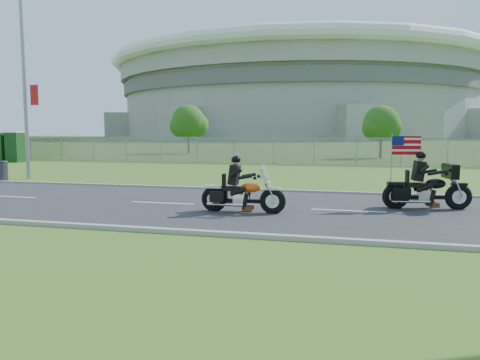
% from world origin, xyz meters
% --- Properties ---
extents(ground, '(420.00, 420.00, 0.00)m').
position_xyz_m(ground, '(0.00, 0.00, 0.00)').
color(ground, '#315D1D').
rests_on(ground, ground).
extents(road, '(120.00, 8.00, 0.04)m').
position_xyz_m(road, '(0.00, 0.00, 0.02)').
color(road, '#28282B').
rests_on(road, ground).
extents(curb_north, '(120.00, 0.18, 0.12)m').
position_xyz_m(curb_north, '(0.00, 4.05, 0.05)').
color(curb_north, '#9E9B93').
rests_on(curb_north, ground).
extents(curb_south, '(120.00, 0.18, 0.12)m').
position_xyz_m(curb_south, '(0.00, -4.05, 0.05)').
color(curb_south, '#9E9B93').
rests_on(curb_south, ground).
extents(fence, '(60.00, 0.03, 2.00)m').
position_xyz_m(fence, '(-5.00, 20.00, 1.00)').
color(fence, gray).
rests_on(fence, ground).
extents(stadium, '(140.40, 140.40, 29.20)m').
position_xyz_m(stadium, '(-20.00, 170.00, 15.58)').
color(stadium, '#A3A099').
rests_on(stadium, ground).
extents(streetlight, '(0.90, 2.46, 10.00)m').
position_xyz_m(streetlight, '(-11.98, 6.22, 5.64)').
color(streetlight, gray).
rests_on(streetlight, ground).
extents(porta_toilet_a, '(1.10, 1.10, 2.30)m').
position_xyz_m(porta_toilet_a, '(-22.00, 17.00, 1.15)').
color(porta_toilet_a, '#123B14').
rests_on(porta_toilet_a, ground).
extents(porta_toilet_b, '(1.10, 1.10, 2.30)m').
position_xyz_m(porta_toilet_b, '(-23.40, 17.00, 1.15)').
color(porta_toilet_b, '#123B14').
rests_on(porta_toilet_b, ground).
extents(tree_fence_near, '(3.52, 3.28, 4.75)m').
position_xyz_m(tree_fence_near, '(6.04, 30.04, 2.97)').
color(tree_fence_near, '#382316').
rests_on(tree_fence_near, ground).
extents(tree_fence_mid, '(3.96, 3.69, 5.30)m').
position_xyz_m(tree_fence_mid, '(-13.95, 34.04, 3.30)').
color(tree_fence_mid, '#382316').
rests_on(tree_fence_mid, ground).
extents(motorcycle_lead, '(2.54, 0.63, 1.71)m').
position_xyz_m(motorcycle_lead, '(0.96, -1.00, 0.54)').
color(motorcycle_lead, black).
rests_on(motorcycle_lead, ground).
extents(motorcycle_follow, '(2.68, 1.06, 2.25)m').
position_xyz_m(motorcycle_follow, '(6.30, 1.00, 0.62)').
color(motorcycle_follow, black).
rests_on(motorcycle_follow, ground).
extents(trash_can, '(0.75, 0.75, 0.98)m').
position_xyz_m(trash_can, '(-12.12, 4.30, 0.49)').
color(trash_can, '#3C3D41').
rests_on(trash_can, ground).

